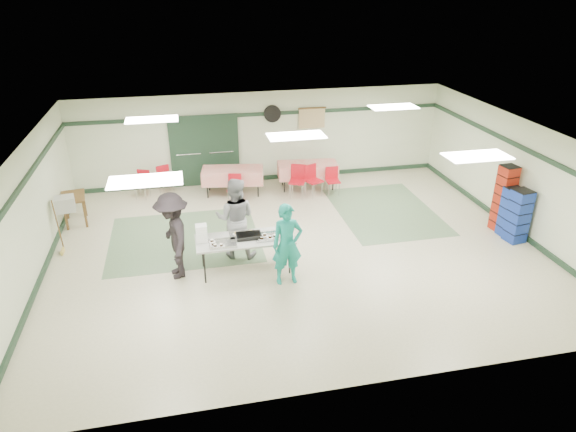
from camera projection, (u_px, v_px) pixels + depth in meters
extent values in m
plane|color=beige|center=(295.00, 248.00, 11.89)|extent=(11.00, 11.00, 0.00)
plane|color=white|center=(296.00, 135.00, 10.74)|extent=(11.00, 11.00, 0.00)
plane|color=beige|center=(262.00, 137.00, 15.30)|extent=(11.00, 0.00, 11.00)
plane|color=beige|center=(366.00, 313.00, 7.34)|extent=(11.00, 0.00, 11.00)
plane|color=beige|center=(29.00, 216.00, 10.28)|extent=(0.00, 9.00, 9.00)
plane|color=beige|center=(518.00, 176.00, 12.35)|extent=(0.00, 9.00, 9.00)
cube|color=#1C3423|center=(262.00, 114.00, 14.97)|extent=(11.00, 0.06, 0.10)
cube|color=#1C3423|center=(263.00, 178.00, 15.82)|extent=(11.00, 0.06, 0.12)
cube|color=#1C3423|center=(23.00, 184.00, 9.99)|extent=(0.06, 9.00, 0.10)
cube|color=#1C3423|center=(43.00, 271.00, 10.83)|extent=(0.06, 9.00, 0.12)
cube|color=#1C3423|center=(523.00, 148.00, 12.05)|extent=(0.06, 9.00, 0.10)
cube|color=#1C3423|center=(507.00, 224.00, 12.90)|extent=(0.06, 9.00, 0.12)
cube|color=slate|center=(185.00, 239.00, 12.30)|extent=(3.50, 3.00, 0.01)
cube|color=slate|center=(385.00, 211.00, 13.75)|extent=(2.50, 3.50, 0.01)
cube|color=gray|center=(189.00, 152.00, 14.96)|extent=(0.90, 0.06, 2.10)
cube|color=gray|center=(221.00, 150.00, 15.14)|extent=(0.90, 0.06, 2.10)
cube|color=#1C3423|center=(205.00, 151.00, 15.03)|extent=(2.00, 0.03, 2.15)
cylinder|color=black|center=(272.00, 114.00, 15.00)|extent=(0.50, 0.10, 0.50)
cube|color=#CDB380|center=(312.00, 118.00, 15.31)|extent=(0.80, 0.02, 0.60)
cube|color=beige|center=(245.00, 239.00, 10.70)|extent=(2.05, 0.84, 0.04)
cylinder|color=black|center=(205.00, 268.00, 10.39)|extent=(0.04, 0.04, 0.72)
cylinder|color=black|center=(290.00, 258.00, 10.74)|extent=(0.04, 0.04, 0.72)
cylinder|color=black|center=(202.00, 252.00, 10.98)|extent=(0.04, 0.04, 0.72)
cylinder|color=black|center=(283.00, 244.00, 11.32)|extent=(0.04, 0.04, 0.72)
cube|color=silver|center=(268.00, 237.00, 10.72)|extent=(0.55, 0.42, 0.02)
cube|color=silver|center=(243.00, 236.00, 10.77)|extent=(0.54, 0.41, 0.02)
cube|color=silver|center=(223.00, 244.00, 10.45)|extent=(0.55, 0.42, 0.02)
cube|color=black|center=(249.00, 236.00, 10.71)|extent=(0.53, 0.33, 0.08)
cube|color=white|center=(202.00, 233.00, 10.49)|extent=(0.23, 0.21, 0.37)
imported|color=#148D81|center=(287.00, 245.00, 10.23)|extent=(0.64, 0.44, 1.72)
imported|color=gray|center=(235.00, 218.00, 11.21)|extent=(1.05, 0.92, 1.84)
imported|color=black|center=(173.00, 236.00, 10.42)|extent=(0.87, 1.29, 1.86)
cube|color=red|center=(308.00, 164.00, 14.94)|extent=(1.78, 0.91, 0.05)
cube|color=red|center=(308.00, 170.00, 15.02)|extent=(1.78, 0.93, 0.40)
cylinder|color=black|center=(284.00, 181.00, 14.78)|extent=(0.04, 0.04, 0.72)
cylinder|color=black|center=(333.00, 179.00, 14.92)|extent=(0.04, 0.04, 0.72)
cylinder|color=black|center=(282.00, 174.00, 15.29)|extent=(0.04, 0.04, 0.72)
cylinder|color=black|center=(330.00, 172.00, 15.43)|extent=(0.04, 0.04, 0.72)
cube|color=red|center=(232.00, 169.00, 14.53)|extent=(1.80, 0.99, 0.05)
cube|color=red|center=(233.00, 176.00, 14.61)|extent=(1.81, 1.01, 0.40)
cylinder|color=black|center=(207.00, 186.00, 14.39)|extent=(0.04, 0.04, 0.72)
cylinder|color=black|center=(258.00, 185.00, 14.47)|extent=(0.04, 0.04, 0.72)
cylinder|color=black|center=(209.00, 179.00, 14.91)|extent=(0.04, 0.04, 0.72)
cylinder|color=black|center=(258.00, 178.00, 14.98)|extent=(0.04, 0.04, 0.72)
cube|color=red|center=(314.00, 181.00, 14.49)|extent=(0.55, 0.55, 0.04)
cube|color=red|center=(310.00, 171.00, 14.53)|extent=(0.40, 0.21, 0.41)
cylinder|color=silver|center=(313.00, 192.00, 14.38)|extent=(0.02, 0.02, 0.44)
cylinder|color=silver|center=(322.00, 189.00, 14.56)|extent=(0.02, 0.02, 0.44)
cylinder|color=silver|center=(306.00, 188.00, 14.63)|extent=(0.02, 0.02, 0.44)
cylinder|color=silver|center=(315.00, 186.00, 14.80)|extent=(0.02, 0.02, 0.44)
cube|color=red|center=(297.00, 182.00, 14.39)|extent=(0.56, 0.56, 0.04)
cube|color=red|center=(298.00, 171.00, 14.46)|extent=(0.41, 0.21, 0.43)
cylinder|color=silver|center=(290.00, 192.00, 14.38)|extent=(0.02, 0.02, 0.45)
cylinder|color=silver|center=(302.00, 193.00, 14.32)|extent=(0.02, 0.02, 0.45)
cylinder|color=silver|center=(292.00, 187.00, 14.68)|extent=(0.02, 0.02, 0.45)
cylinder|color=silver|center=(304.00, 188.00, 14.62)|extent=(0.02, 0.02, 0.45)
cube|color=red|center=(333.00, 181.00, 14.62)|extent=(0.37, 0.37, 0.04)
cube|color=red|center=(332.00, 173.00, 14.68)|extent=(0.37, 0.04, 0.37)
cylinder|color=silver|center=(329.00, 190.00, 14.55)|extent=(0.02, 0.02, 0.38)
cylinder|color=silver|center=(339.00, 190.00, 14.61)|extent=(0.02, 0.02, 0.38)
cylinder|color=silver|center=(326.00, 187.00, 14.81)|extent=(0.02, 0.02, 0.38)
cylinder|color=silver|center=(336.00, 186.00, 14.87)|extent=(0.02, 0.02, 0.38)
cube|color=red|center=(234.00, 189.00, 14.09)|extent=(0.45, 0.45, 0.04)
cube|color=red|center=(235.00, 180.00, 14.15)|extent=(0.37, 0.14, 0.37)
cylinder|color=silver|center=(229.00, 198.00, 14.05)|extent=(0.02, 0.02, 0.39)
cylinder|color=silver|center=(239.00, 198.00, 14.04)|extent=(0.02, 0.02, 0.39)
cylinder|color=silver|center=(230.00, 194.00, 14.32)|extent=(0.02, 0.02, 0.39)
cylinder|color=silver|center=(241.00, 194.00, 14.30)|extent=(0.02, 0.02, 0.39)
cube|color=red|center=(166.00, 180.00, 14.66)|extent=(0.50, 0.50, 0.04)
cube|color=red|center=(163.00, 172.00, 14.70)|extent=(0.36, 0.19, 0.38)
cylinder|color=silver|center=(164.00, 190.00, 14.57)|extent=(0.02, 0.02, 0.40)
cylinder|color=silver|center=(174.00, 188.00, 14.73)|extent=(0.02, 0.02, 0.40)
cylinder|color=silver|center=(160.00, 187.00, 14.79)|extent=(0.02, 0.02, 0.40)
cylinder|color=silver|center=(169.00, 184.00, 14.95)|extent=(0.02, 0.02, 0.40)
cube|color=red|center=(142.00, 185.00, 14.37)|extent=(0.48, 0.48, 0.04)
cube|color=red|center=(144.00, 176.00, 14.43)|extent=(0.35, 0.18, 0.37)
cylinder|color=silver|center=(136.00, 193.00, 14.35)|extent=(0.02, 0.02, 0.39)
cylinder|color=silver|center=(145.00, 194.00, 14.30)|extent=(0.02, 0.02, 0.39)
cylinder|color=silver|center=(140.00, 189.00, 14.61)|extent=(0.02, 0.02, 0.39)
cylinder|color=silver|center=(150.00, 190.00, 14.56)|extent=(0.02, 0.02, 0.39)
cube|color=navy|center=(510.00, 212.00, 12.21)|extent=(0.41, 0.41, 1.23)
cube|color=#A01E10|center=(504.00, 198.00, 12.41)|extent=(0.41, 0.41, 1.67)
cube|color=navy|center=(518.00, 216.00, 11.93)|extent=(0.45, 0.45, 1.30)
cube|color=brown|center=(73.00, 197.00, 12.79)|extent=(0.69, 0.94, 0.05)
cube|color=brown|center=(66.00, 217.00, 12.58)|extent=(0.05, 0.05, 0.70)
cube|color=brown|center=(85.00, 214.00, 12.72)|extent=(0.05, 0.05, 0.70)
cube|color=brown|center=(66.00, 206.00, 13.18)|extent=(0.05, 0.05, 0.70)
cube|color=brown|center=(84.00, 204.00, 13.32)|extent=(0.05, 0.05, 0.70)
cube|color=#AAAAA5|center=(65.00, 204.00, 11.90)|extent=(0.49, 0.45, 0.34)
cylinder|color=brown|center=(58.00, 226.00, 11.41)|extent=(0.03, 0.21, 1.30)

